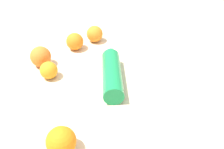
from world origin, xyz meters
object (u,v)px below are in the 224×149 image
orange_3 (49,70)px  water_bottle (112,71)px  orange_1 (95,34)px  orange_0 (41,57)px  orange_4 (75,42)px  orange_2 (61,141)px

orange_3 → water_bottle: bearing=156.2°
water_bottle → orange_1: size_ratio=4.05×
orange_1 → orange_3: size_ratio=1.15×
orange_0 → orange_4: (-0.15, -0.07, -0.00)m
orange_0 → orange_1: (-0.25, -0.11, -0.00)m
water_bottle → orange_2: bearing=154.9°
orange_1 → orange_3: orange_1 is taller
water_bottle → orange_4: bearing=34.2°
orange_2 → orange_3: size_ratio=1.21×
orange_1 → orange_0: bearing=22.8°
orange_3 → orange_1: bearing=-140.6°
orange_2 → orange_3: bearing=-94.3°
water_bottle → orange_0: bearing=69.8°
orange_0 → orange_4: orange_0 is taller
orange_4 → water_bottle: bearing=104.9°
orange_0 → orange_3: size_ratio=1.25×
water_bottle → orange_3: water_bottle is taller
water_bottle → orange_2: (0.23, 0.24, 0.00)m
orange_1 → orange_4: bearing=19.1°
orange_1 → orange_2: size_ratio=0.95×
orange_2 → orange_4: size_ratio=1.05×
orange_3 → orange_4: orange_4 is taller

